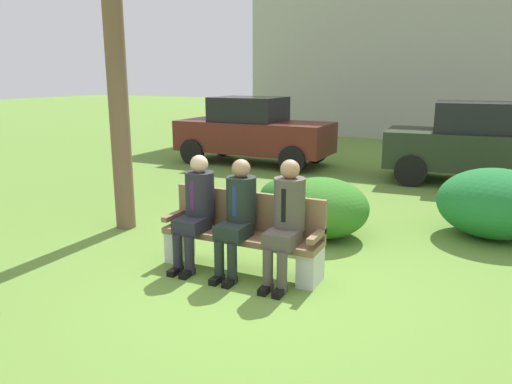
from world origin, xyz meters
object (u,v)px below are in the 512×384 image
Objects in this scene: shrub_far_lawn at (286,195)px; parked_car_far at (483,144)px; seated_man_right at (286,216)px; shrub_mid_lawn at (321,207)px; seated_man_left at (196,205)px; shrub_near_bench at (495,203)px; parked_car_near at (253,131)px; seated_man_middle at (238,211)px; park_bench at (243,234)px.

parked_car_far is (2.84, 3.71, 0.56)m from shrub_far_lawn.
parked_car_far is at bearing 74.49° from seated_man_right.
shrub_mid_lawn is 1.52× the size of shrub_far_lawn.
shrub_mid_lawn is at bearing 59.56° from seated_man_left.
parked_car_far is (2.89, 6.35, 0.10)m from seated_man_left.
shrub_near_bench is 1.76× the size of shrub_far_lawn.
shrub_mid_lawn is 5.08m from parked_car_far.
seated_man_left is at bearing -91.20° from shrub_far_lawn.
parked_car_near is at bearing 110.58° from seated_man_left.
seated_man_right is at bearing -84.83° from shrub_mid_lawn.
seated_man_left is 1.01× the size of seated_man_middle.
seated_man_left is 0.55m from seated_man_middle.
park_bench is 1.44× the size of seated_man_left.
parked_car_far reaches higher than shrub_far_lawn.
seated_man_left is (-0.55, -0.12, 0.31)m from park_bench.
seated_man_middle is at bearing -179.65° from seated_man_right.
seated_man_middle is 0.58m from seated_man_right.
parked_car_far is at bearing 69.74° from seated_man_middle.
shrub_far_lawn is (-0.49, 2.64, -0.46)m from seated_man_middle.
seated_man_left is at bearing 179.92° from seated_man_middle.
shrub_near_bench is (2.61, 2.68, -0.25)m from seated_man_middle.
shrub_near_bench is 2.40m from shrub_mid_lawn.
parked_car_near reaches higher than shrub_near_bench.
seated_man_left reaches higher than shrub_far_lawn.
seated_man_right is 0.34× the size of parked_car_near.
parked_car_near is (-2.98, 6.48, 0.11)m from seated_man_middle.
park_bench is at bearing 168.23° from seated_man_right.
seated_man_left is 0.34× the size of parked_car_near.
shrub_far_lawn is at bearing 112.15° from seated_man_right.
seated_man_middle reaches higher than shrub_near_bench.
park_bench is 6.67m from parked_car_far.
seated_man_middle is 0.84× the size of shrub_near_bench.
shrub_mid_lawn is (0.98, 1.67, -0.32)m from seated_man_left.
seated_man_left is 0.98× the size of seated_man_right.
seated_man_middle is (0.55, -0.00, -0.00)m from seated_man_left.
seated_man_right is at bearing -67.85° from shrub_far_lawn.
parked_car_near is at bearing 145.82° from shrub_near_bench.
shrub_near_bench reaches higher than shrub_mid_lawn.
shrub_far_lawn is at bearing -179.24° from shrub_near_bench.
parked_car_far reaches higher than park_bench.
shrub_near_bench reaches higher than park_bench.
parked_car_far is (-0.27, 3.67, 0.35)m from shrub_near_bench.
parked_car_near is at bearing 114.69° from seated_man_middle.
seated_man_right reaches higher than seated_man_middle.
parked_car_near reaches higher than seated_man_left.
seated_man_right is (1.13, 0.00, 0.02)m from seated_man_left.
shrub_mid_lawn reaches higher than shrub_far_lawn.
shrub_mid_lawn is at bearing -112.20° from parked_car_far.
seated_man_middle is (-0.00, -0.12, 0.31)m from park_bench.
seated_man_middle is 1.75m from shrub_mid_lawn.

